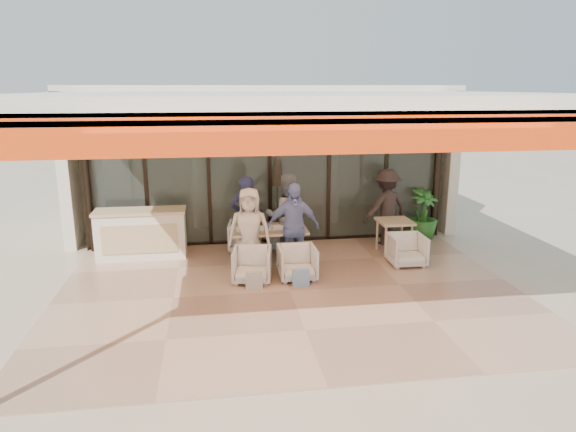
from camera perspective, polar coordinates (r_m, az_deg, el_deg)
name	(u,v)px	position (r m, az deg, el deg)	size (l,w,h in m)	color
ground	(290,292)	(9.07, 0.22, -8.47)	(70.00, 70.00, 0.00)	#C6B293
terrace_floor	(290,292)	(9.07, 0.22, -8.44)	(8.00, 6.00, 0.01)	tan
terrace_structure	(293,103)	(8.11, 0.53, 12.46)	(8.00, 6.00, 3.40)	silver
glass_storefront	(270,174)	(11.50, -2.04, 4.69)	(8.08, 0.10, 3.20)	#9EADA3
interior_block	(260,136)	(13.71, -3.14, 8.87)	(9.05, 3.62, 3.52)	silver
host_counter	(141,234)	(11.08, -15.98, -1.89)	(1.85, 0.65, 1.04)	silver
dining_table	(269,231)	(10.29, -2.18, -1.67)	(1.50, 0.90, 0.93)	tan
chair_far_left	(245,234)	(11.25, -4.79, -2.06)	(0.70, 0.65, 0.72)	white
chair_far_right	(283,235)	(11.34, -0.55, -2.09)	(0.62, 0.58, 0.63)	white
chair_near_left	(252,263)	(9.44, -4.02, -5.28)	(0.69, 0.64, 0.71)	white
chair_near_right	(297,261)	(9.54, 1.04, -5.05)	(0.68, 0.64, 0.70)	white
diner_navy	(246,217)	(10.63, -4.67, -0.15)	(0.64, 0.42, 1.74)	#181A35
diner_grey	(286,215)	(10.71, -0.19, 0.09)	(0.86, 0.67, 1.77)	slate
diner_cream	(249,231)	(9.77, -4.30, -1.66)	(0.81, 0.53, 1.66)	beige
diner_periwinkle	(293,227)	(9.86, 0.57, -1.26)	(1.02, 0.42, 1.74)	#7D87D0
tote_bag_cream	(254,281)	(9.13, -3.80, -7.19)	(0.30, 0.10, 0.34)	silver
tote_bag_blue	(301,278)	(9.23, 1.44, -6.92)	(0.30, 0.10, 0.34)	#99BFD8
side_table	(394,225)	(11.13, 11.75, -0.99)	(0.70, 0.70, 0.74)	tan
side_chair	(407,249)	(10.54, 13.06, -3.54)	(0.69, 0.64, 0.71)	white
standing_woman	(386,207)	(11.73, 10.83, 0.98)	(1.12, 0.64, 1.74)	black
potted_palm	(423,214)	(12.32, 14.75, 0.17)	(0.68, 0.68, 1.22)	#1E5919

